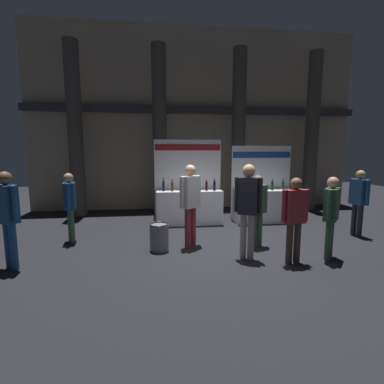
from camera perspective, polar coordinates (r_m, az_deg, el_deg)
name	(u,v)px	position (r m, az deg, el deg)	size (l,w,h in m)	color
ground_plane	(226,248)	(6.35, 6.76, -11.02)	(24.00, 24.00, 0.00)	black
hall_colonnade	(197,122)	(10.45, 0.93, 13.74)	(11.63, 1.27, 6.37)	gray
exhibitor_booth_0	(189,203)	(8.25, -0.60, -2.20)	(1.96, 0.66, 2.41)	white
exhibitor_booth_1	(263,202)	(8.73, 14.07, -2.04)	(1.83, 0.66, 2.24)	white
trash_bin	(159,237)	(6.12, -6.57, -8.93)	(0.40, 0.40, 0.58)	slate
visitor_0	(295,214)	(5.56, 19.81, -4.14)	(0.54, 0.24, 1.61)	#47382D
visitor_1	(8,212)	(5.91, -32.88, -3.35)	(0.44, 0.40, 1.74)	navy
visitor_2	(257,205)	(6.34, 12.87, -2.59)	(0.50, 0.32, 1.57)	#33563D
visitor_4	(331,211)	(6.06, 26.01, -3.40)	(0.44, 0.46, 1.60)	#33563D
visitor_5	(359,197)	(8.12, 30.33, -0.84)	(0.30, 0.55, 1.62)	#23232D
visitor_6	(248,203)	(5.54, 11.10, -2.17)	(0.48, 0.36, 1.84)	#ADA393
visitor_7	(190,197)	(6.19, -0.34, -1.10)	(0.47, 0.45, 1.79)	maroon
visitor_8	(70,202)	(7.08, -23.19, -1.80)	(0.29, 0.51, 1.59)	#33563D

